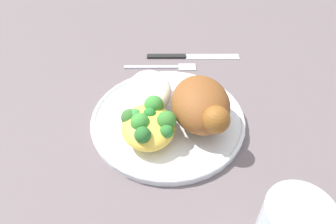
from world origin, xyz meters
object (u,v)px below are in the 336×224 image
at_px(roasted_chicken, 202,105).
at_px(rice_pile, 149,91).
at_px(plate, 168,119).
at_px(mac_cheese_with_broccoli, 148,124).
at_px(knife, 185,56).
at_px(fork, 165,67).

height_order(roasted_chicken, rice_pile, roasted_chicken).
relative_size(plate, rice_pile, 2.49).
height_order(roasted_chicken, mac_cheese_with_broccoli, roasted_chicken).
relative_size(roasted_chicken, rice_pile, 1.25).
distance_m(roasted_chicken, knife, 0.21).
distance_m(plate, fork, 0.15).
xyz_separation_m(plate, fork, (-0.15, 0.01, -0.00)).
distance_m(plate, rice_pile, 0.06).
distance_m(rice_pile, fork, 0.12).
bearing_deg(knife, rice_pile, -28.58).
xyz_separation_m(mac_cheese_with_broccoli, knife, (-0.22, 0.08, -0.03)).
bearing_deg(fork, knife, 126.26).
height_order(plate, knife, plate).
bearing_deg(roasted_chicken, mac_cheese_with_broccoli, -75.73).
distance_m(plate, mac_cheese_with_broccoli, 0.06).
bearing_deg(knife, mac_cheese_with_broccoli, -20.35).
bearing_deg(rice_pile, mac_cheese_with_broccoli, -3.07).
relative_size(rice_pile, mac_cheese_with_broccoli, 1.09).
height_order(mac_cheese_with_broccoli, fork, mac_cheese_with_broccoli).
xyz_separation_m(roasted_chicken, mac_cheese_with_broccoli, (0.02, -0.08, -0.01)).
relative_size(plate, mac_cheese_with_broccoli, 2.71).
height_order(mac_cheese_with_broccoli, knife, mac_cheese_with_broccoli).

